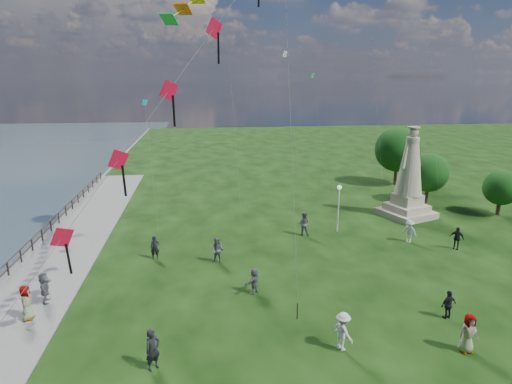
{
  "coord_description": "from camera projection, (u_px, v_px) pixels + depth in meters",
  "views": [
    {
      "loc": [
        -4.09,
        -16.14,
        12.06
      ],
      "look_at": [
        -1.0,
        8.0,
        5.5
      ],
      "focal_mm": 30.0,
      "sensor_mm": 36.0,
      "label": 1
    }
  ],
  "objects": [
    {
      "name": "waterfront",
      "position": [
        21.0,
        284.0,
        25.86
      ],
      "size": [
        200.0,
        200.0,
        1.51
      ],
      "color": "#33474C",
      "rests_on": "ground"
    },
    {
      "name": "statue",
      "position": [
        409.0,
        183.0,
        37.53
      ],
      "size": [
        5.04,
        5.04,
        7.98
      ],
      "rotation": [
        0.0,
        0.0,
        0.35
      ],
      "color": "tan",
      "rests_on": "ground"
    },
    {
      "name": "lamppost",
      "position": [
        339.0,
        198.0,
        33.84
      ],
      "size": [
        0.36,
        0.36,
        3.84
      ],
      "color": "silver",
      "rests_on": "ground"
    },
    {
      "name": "tree_row",
      "position": [
        417.0,
        159.0,
        45.28
      ],
      "size": [
        8.4,
        15.99,
        6.66
      ],
      "color": "#382314",
      "rests_on": "ground"
    },
    {
      "name": "person_0",
      "position": [
        153.0,
        350.0,
        18.03
      ],
      "size": [
        0.81,
        0.77,
        1.87
      ],
      "primitive_type": "imported",
      "rotation": [
        0.0,
        0.0,
        0.67
      ],
      "color": "black",
      "rests_on": "ground"
    },
    {
      "name": "person_1",
      "position": [
        218.0,
        250.0,
        28.46
      ],
      "size": [
        1.01,
        0.84,
        1.8
      ],
      "primitive_type": "imported",
      "rotation": [
        0.0,
        0.0,
        -0.41
      ],
      "color": "#595960",
      "rests_on": "ground"
    },
    {
      "name": "person_2",
      "position": [
        343.0,
        331.0,
        19.35
      ],
      "size": [
        1.05,
        1.34,
        1.84
      ],
      "primitive_type": "imported",
      "rotation": [
        0.0,
        0.0,
        1.99
      ],
      "color": "silver",
      "rests_on": "ground"
    },
    {
      "name": "person_3",
      "position": [
        449.0,
        305.0,
        21.9
      ],
      "size": [
        0.99,
        0.67,
        1.55
      ],
      "primitive_type": "imported",
      "rotation": [
        0.0,
        0.0,
        3.38
      ],
      "color": "black",
      "rests_on": "ground"
    },
    {
      "name": "person_4",
      "position": [
        468.0,
        333.0,
        19.17
      ],
      "size": [
        0.96,
        0.63,
        1.88
      ],
      "primitive_type": "imported",
      "rotation": [
        0.0,
        0.0,
        0.07
      ],
      "color": "#595960",
      "rests_on": "ground"
    },
    {
      "name": "person_5",
      "position": [
        45.0,
        289.0,
        23.31
      ],
      "size": [
        1.0,
        1.71,
        1.73
      ],
      "primitive_type": "imported",
      "rotation": [
        0.0,
        0.0,
        1.77
      ],
      "color": "#595960",
      "rests_on": "ground"
    },
    {
      "name": "person_6",
      "position": [
        155.0,
        247.0,
        29.12
      ],
      "size": [
        0.63,
        0.45,
        1.65
      ],
      "primitive_type": "imported",
      "rotation": [
        0.0,
        0.0,
        0.09
      ],
      "color": "black",
      "rests_on": "ground"
    },
    {
      "name": "person_7",
      "position": [
        304.0,
        223.0,
        33.49
      ],
      "size": [
        1.06,
        0.84,
        1.91
      ],
      "primitive_type": "imported",
      "rotation": [
        0.0,
        0.0,
        2.81
      ],
      "color": "#595960",
      "rests_on": "ground"
    },
    {
      "name": "person_8",
      "position": [
        409.0,
        231.0,
        32.08
      ],
      "size": [
        1.16,
        1.23,
        1.73
      ],
      "primitive_type": "imported",
      "rotation": [
        0.0,
        0.0,
        -0.87
      ],
      "color": "silver",
      "rests_on": "ground"
    },
    {
      "name": "person_9",
      "position": [
        457.0,
        238.0,
        30.82
      ],
      "size": [
        1.06,
        1.04,
        1.67
      ],
      "primitive_type": "imported",
      "rotation": [
        0.0,
        0.0,
        -0.76
      ],
      "color": "black",
      "rests_on": "ground"
    },
    {
      "name": "person_10",
      "position": [
        27.0,
        305.0,
        21.61
      ],
      "size": [
        0.62,
        0.94,
        1.86
      ],
      "primitive_type": "imported",
      "rotation": [
        0.0,
        0.0,
        1.63
      ],
      "color": "#595960",
      "rests_on": "ground"
    },
    {
      "name": "person_11",
      "position": [
        254.0,
        281.0,
        24.47
      ],
      "size": [
        1.35,
        1.53,
        1.55
      ],
      "primitive_type": "imported",
      "rotation": [
        0.0,
        0.0,
        4.08
      ],
      "color": "#595960",
      "rests_on": "ground"
    },
    {
      "name": "red_kite_train",
      "position": [
        165.0,
        100.0,
        19.92
      ],
      "size": [
        12.92,
        9.35,
        17.84
      ],
      "color": "black",
      "rests_on": "ground"
    },
    {
      "name": "small_kites",
      "position": [
        300.0,
        65.0,
        38.52
      ],
      "size": [
        24.51,
        13.59,
        20.96
      ],
      "color": "teal",
      "rests_on": "ground"
    }
  ]
}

